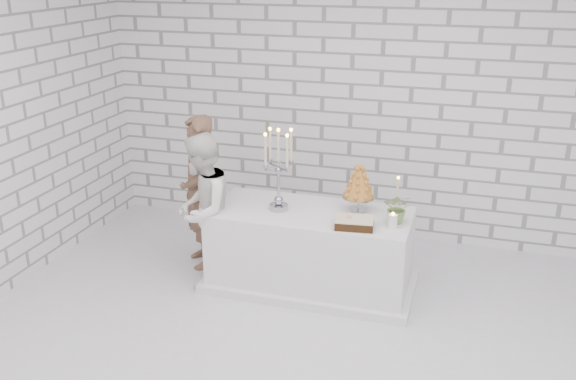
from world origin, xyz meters
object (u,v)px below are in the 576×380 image
at_px(cake_table, 310,249).
at_px(croquembouche, 359,187).
at_px(candelabra, 279,170).
at_px(bride, 202,210).
at_px(groom, 199,192).

height_order(cake_table, croquembouche, croquembouche).
bearing_deg(croquembouche, cake_table, -162.32).
bearing_deg(candelabra, cake_table, 7.11).
xyz_separation_m(bride, candelabra, (0.69, 0.16, 0.41)).
bearing_deg(candelabra, croquembouche, 13.34).
distance_m(cake_table, bride, 1.06).
xyz_separation_m(candelabra, croquembouche, (0.69, 0.16, -0.15)).
distance_m(groom, bride, 0.38).
bearing_deg(croquembouche, bride, -166.71).
bearing_deg(cake_table, candelabra, -172.89).
xyz_separation_m(cake_table, bride, (-0.98, -0.20, 0.35)).
distance_m(cake_table, candelabra, 0.81).
distance_m(groom, candelabra, 0.96).
height_order(groom, bride, groom).
bearing_deg(candelabra, groom, 168.87).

